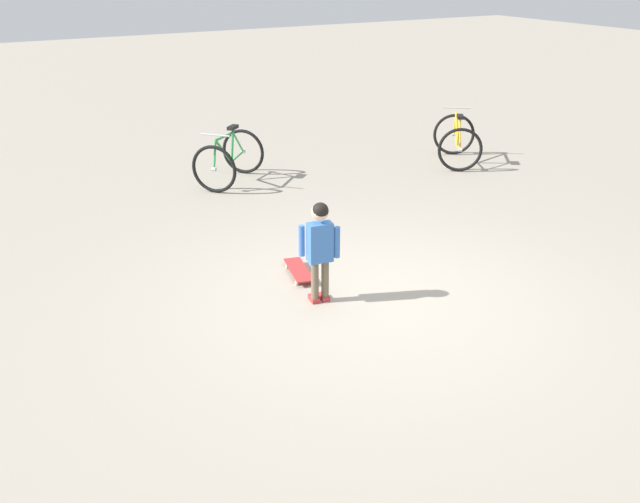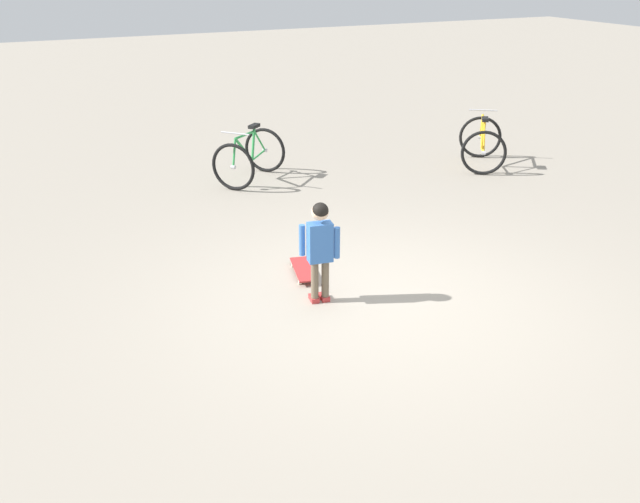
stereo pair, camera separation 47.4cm
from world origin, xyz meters
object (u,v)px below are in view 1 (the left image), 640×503
Objects in this scene: skateboard at (299,270)px; bicycle_mid at (457,140)px; child_person at (320,241)px; bicycle_near at (229,158)px.

bicycle_mid is at bearing 30.62° from skateboard.
child_person is 5.52m from bicycle_mid.
bicycle_mid is at bearing -13.15° from bicycle_near.
child_person reaches higher than bicycle_mid.
bicycle_near is 3.81m from bicycle_mid.
bicycle_near is (0.65, 3.45, 0.32)m from skateboard.
bicycle_mid is (4.37, 2.58, 0.32)m from skateboard.
child_person reaches higher than skateboard.
skateboard is 0.52× the size of bicycle_mid.
child_person is 0.83× the size of bicycle_mid.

